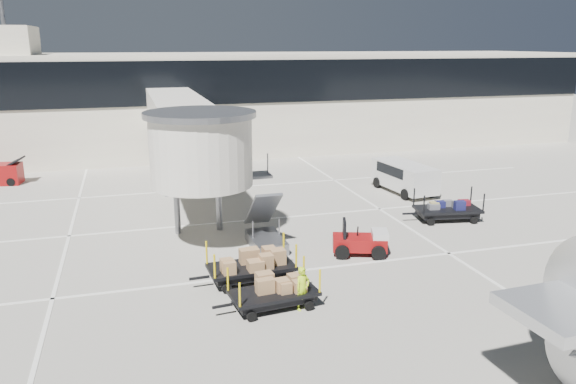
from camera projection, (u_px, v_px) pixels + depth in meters
name	position (u px, v px, depth m)	size (l,w,h in m)	color
ground	(335.00, 289.00, 20.80)	(140.00, 140.00, 0.00)	#B5B1A2
lane_markings	(260.00, 217.00, 29.28)	(40.00, 30.00, 0.02)	white
terminal	(206.00, 101.00, 47.44)	(64.00, 12.11, 15.20)	beige
jet_bridge	(186.00, 131.00, 30.02)	(5.70, 20.40, 6.03)	silver
baggage_tug	(361.00, 242.00, 24.07)	(2.55, 2.09, 1.52)	maroon
suitcase_cart	(446.00, 210.00, 28.72)	(4.07, 2.12, 1.56)	black
box_cart_near	(273.00, 293.00, 19.17)	(3.72, 1.80, 1.43)	black
box_cart_far	(248.00, 266.00, 21.34)	(4.03, 1.79, 1.56)	black
ground_worker	(303.00, 288.00, 19.01)	(0.56, 0.37, 1.55)	#AEDA16
minivan	(403.00, 175.00, 34.16)	(2.48, 4.86, 1.77)	silver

